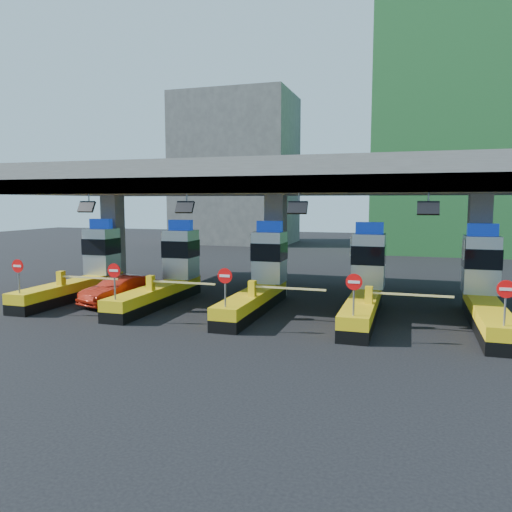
% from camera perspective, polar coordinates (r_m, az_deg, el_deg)
% --- Properties ---
extents(ground, '(120.00, 120.00, 0.00)m').
position_cam_1_polar(ground, '(24.29, 0.38, -5.97)').
color(ground, black).
rests_on(ground, ground).
extents(toll_canopy, '(28.00, 12.09, 7.00)m').
position_cam_1_polar(toll_canopy, '(26.52, 2.22, 8.39)').
color(toll_canopy, slate).
rests_on(toll_canopy, ground).
extents(toll_lane_far_left, '(4.43, 8.00, 4.16)m').
position_cam_1_polar(toll_lane_far_left, '(28.79, -18.86, -1.56)').
color(toll_lane_far_left, black).
rests_on(toll_lane_far_left, ground).
extents(toll_lane_left, '(4.43, 8.00, 4.16)m').
position_cam_1_polar(toll_lane_left, '(26.17, -9.97, -2.07)').
color(toll_lane_left, black).
rests_on(toll_lane_left, ground).
extents(toll_lane_center, '(4.43, 8.00, 4.16)m').
position_cam_1_polar(toll_lane_center, '(24.30, 0.58, -2.62)').
color(toll_lane_center, black).
rests_on(toll_lane_center, ground).
extents(toll_lane_right, '(4.43, 8.00, 4.16)m').
position_cam_1_polar(toll_lane_right, '(23.37, 12.41, -3.12)').
color(toll_lane_right, black).
rests_on(toll_lane_right, ground).
extents(toll_lane_far_right, '(4.43, 8.00, 4.16)m').
position_cam_1_polar(toll_lane_far_right, '(23.50, 24.67, -3.51)').
color(toll_lane_far_right, black).
rests_on(toll_lane_far_right, ground).
extents(bg_building_scaffold, '(18.00, 12.00, 28.00)m').
position_cam_1_polar(bg_building_scaffold, '(55.65, 23.16, 14.94)').
color(bg_building_scaffold, '#1E5926').
rests_on(bg_building_scaffold, ground).
extents(bg_building_concrete, '(14.00, 10.00, 18.00)m').
position_cam_1_polar(bg_building_concrete, '(62.44, -2.31, 9.81)').
color(bg_building_concrete, '#4C4C49').
rests_on(bg_building_concrete, ground).
extents(red_car, '(2.78, 4.57, 1.42)m').
position_cam_1_polar(red_car, '(26.04, -15.13, -3.77)').
color(red_car, maroon).
rests_on(red_car, ground).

